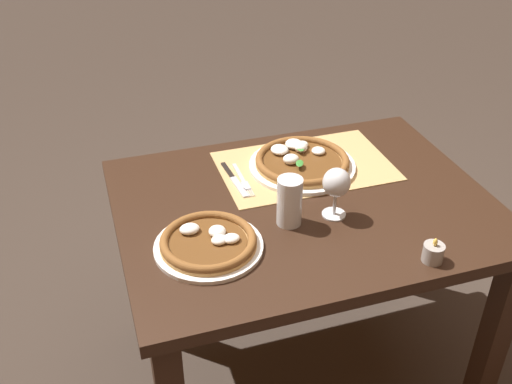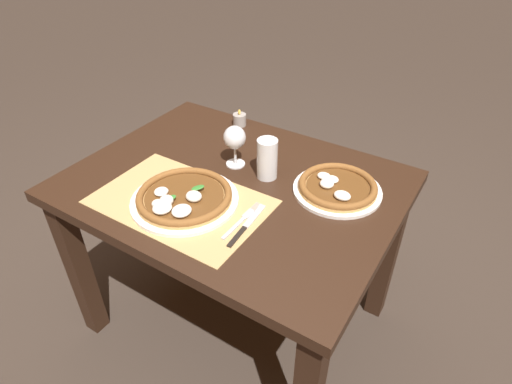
{
  "view_description": "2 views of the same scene",
  "coord_description": "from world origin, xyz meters",
  "views": [
    {
      "loc": [
        0.59,
        1.38,
        1.75
      ],
      "look_at": [
        0.15,
        -0.01,
        0.8
      ],
      "focal_mm": 42.0,
      "sensor_mm": 36.0,
      "label": 1
    },
    {
      "loc": [
        0.72,
        -0.99,
        1.59
      ],
      "look_at": [
        0.13,
        -0.05,
        0.77
      ],
      "focal_mm": 30.0,
      "sensor_mm": 36.0,
      "label": 2
    }
  ],
  "objects": [
    {
      "name": "dining_table",
      "position": [
        0.0,
        0.0,
        0.62
      ],
      "size": [
        1.12,
        0.85,
        0.74
      ],
      "color": "black",
      "rests_on": "ground"
    },
    {
      "name": "pizza_far",
      "position": [
        0.33,
        0.13,
        0.76
      ],
      "size": [
        0.3,
        0.3,
        0.05
      ],
      "color": "white",
      "rests_on": "dining_table"
    },
    {
      "name": "ground_plane",
      "position": [
        0.0,
        0.0,
        0.0
      ],
      "size": [
        24.0,
        24.0,
        0.0
      ],
      "primitive_type": "plane",
      "color": "#382D26"
    },
    {
      "name": "pint_glass",
      "position": [
        0.08,
        0.09,
        0.81
      ],
      "size": [
        0.07,
        0.07,
        0.15
      ],
      "color": "silver",
      "rests_on": "dining_table"
    },
    {
      "name": "fork",
      "position": [
        0.15,
        -0.16,
        0.75
      ],
      "size": [
        0.02,
        0.2,
        0.0
      ],
      "color": "#B7B7BC",
      "rests_on": "paper_placemat"
    },
    {
      "name": "knife",
      "position": [
        0.17,
        -0.17,
        0.75
      ],
      "size": [
        0.03,
        0.22,
        0.01
      ],
      "color": "black",
      "rests_on": "paper_placemat"
    },
    {
      "name": "pizza_near",
      "position": [
        -0.06,
        -0.19,
        0.76
      ],
      "size": [
        0.35,
        0.35,
        0.05
      ],
      "color": "white",
      "rests_on": "paper_placemat"
    },
    {
      "name": "paper_placemat",
      "position": [
        -0.08,
        -0.19,
        0.74
      ],
      "size": [
        0.56,
        0.36,
        0.0
      ],
      "primitive_type": "cube",
      "color": "tan",
      "rests_on": "dining_table"
    },
    {
      "name": "wine_glass",
      "position": [
        -0.05,
        0.09,
        0.85
      ],
      "size": [
        0.08,
        0.08,
        0.16
      ],
      "color": "silver",
      "rests_on": "dining_table"
    },
    {
      "name": "votive_candle",
      "position": [
        -0.22,
        0.36,
        0.76
      ],
      "size": [
        0.06,
        0.06,
        0.07
      ],
      "color": "gray",
      "rests_on": "dining_table"
    }
  ]
}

